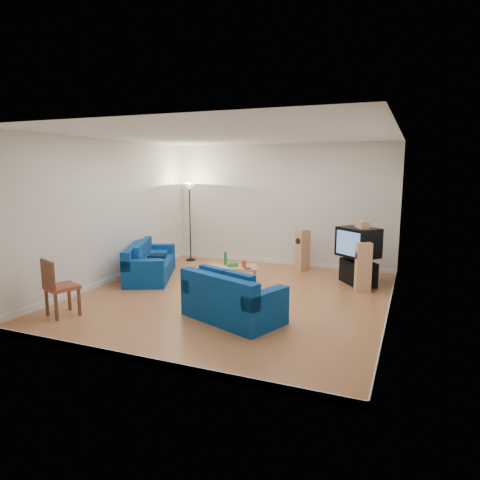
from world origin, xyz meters
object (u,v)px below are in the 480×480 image
at_px(coffee_table, 232,269).
at_px(tv_stand, 358,272).
at_px(sofa_loveseat, 231,302).
at_px(television, 358,242).
at_px(sofa_three_seat, 148,265).

relative_size(coffee_table, tv_stand, 1.43).
bearing_deg(sofa_loveseat, tv_stand, 83.02).
bearing_deg(television, sofa_three_seat, -127.89).
distance_m(sofa_three_seat, television, 4.86).
xyz_separation_m(sofa_loveseat, coffee_table, (-0.90, 2.10, 0.04)).
height_order(sofa_three_seat, television, television).
distance_m(coffee_table, tv_stand, 2.83).
xyz_separation_m(sofa_three_seat, television, (4.64, 1.29, 0.65)).
distance_m(sofa_three_seat, sofa_loveseat, 3.50).
bearing_deg(tv_stand, sofa_loveseat, -64.77).
distance_m(sofa_loveseat, coffee_table, 2.28).
bearing_deg(sofa_loveseat, television, 83.26).
xyz_separation_m(sofa_three_seat, sofa_loveseat, (2.95, -1.88, 0.02)).
relative_size(sofa_three_seat, coffee_table, 1.82).
bearing_deg(television, coffee_table, -120.95).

